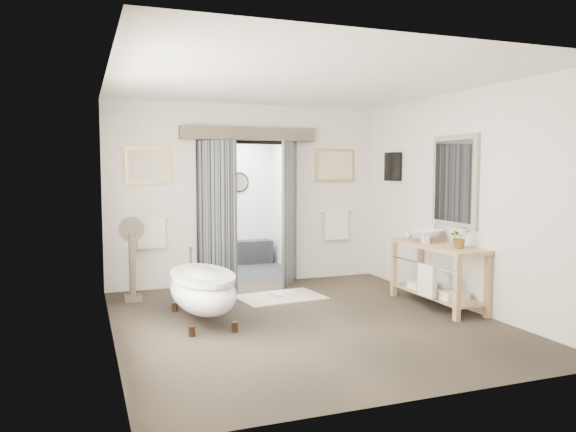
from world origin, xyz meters
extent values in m
plane|color=#443A2B|center=(0.00, 0.00, 0.00)|extent=(5.00, 5.00, 0.00)
cube|color=silver|center=(0.00, -2.50, 1.45)|extent=(4.50, 0.02, 2.90)
cube|color=silver|center=(-2.25, 0.00, 1.45)|extent=(0.02, 5.00, 2.90)
cube|color=silver|center=(2.25, 0.00, 1.45)|extent=(0.02, 5.00, 2.90)
cube|color=silver|center=(-1.52, 2.50, 1.45)|extent=(1.45, 0.02, 2.90)
cube|color=silver|center=(1.52, 2.50, 1.45)|extent=(1.45, 0.02, 2.90)
cube|color=silver|center=(0.00, 2.50, 2.60)|extent=(1.60, 0.02, 0.60)
cube|color=silver|center=(0.00, 0.00, 2.90)|extent=(4.50, 5.00, 0.02)
cube|color=silver|center=(-2.20, -0.60, 1.35)|extent=(0.02, 2.20, 2.70)
cube|color=gray|center=(2.23, 0.09, 1.70)|extent=(0.05, 0.95, 1.25)
cube|color=silver|center=(2.19, 0.09, 1.70)|extent=(0.01, 0.80, 1.10)
cube|color=black|center=(2.13, 1.55, 1.90)|extent=(0.20, 0.20, 0.45)
sphere|color=#FFCC8C|center=(2.13, 1.55, 1.90)|extent=(0.10, 0.10, 0.10)
cube|color=black|center=(0.00, 3.50, 0.01)|extent=(2.20, 2.00, 0.01)
cube|color=silver|center=(0.00, 3.50, 2.50)|extent=(2.20, 2.00, 0.02)
cube|color=white|center=(0.00, 4.50, 1.25)|extent=(2.20, 0.02, 2.50)
cube|color=white|center=(-1.10, 3.50, 1.25)|extent=(0.02, 2.00, 2.50)
cube|color=white|center=(1.10, 3.50, 1.25)|extent=(0.02, 2.00, 2.50)
cube|color=black|center=(0.00, 4.32, 0.23)|extent=(2.00, 0.35, 0.45)
cylinder|color=silver|center=(-0.40, 4.47, 1.60)|extent=(0.40, 0.03, 0.40)
cylinder|color=silver|center=(0.40, 4.47, 1.60)|extent=(0.40, 0.03, 0.40)
cube|color=black|center=(-0.80, 2.50, 1.15)|extent=(0.07, 0.10, 2.30)
cube|color=black|center=(0.80, 2.50, 1.15)|extent=(0.07, 0.10, 2.30)
cube|color=black|center=(0.00, 2.50, 2.30)|extent=(1.67, 0.10, 0.07)
cube|color=black|center=(-0.60, 2.15, 1.15)|extent=(0.49, 0.68, 2.30)
cube|color=black|center=(0.60, 2.15, 1.15)|extent=(0.49, 0.68, 2.30)
cube|color=brown|center=(0.00, 2.40, 2.42)|extent=(2.20, 0.20, 0.20)
cube|color=tan|center=(-1.55, 2.48, 1.92)|extent=(0.72, 0.03, 0.57)
cube|color=beige|center=(-1.55, 2.46, 1.92)|extent=(0.62, 0.01, 0.47)
cube|color=tan|center=(1.55, 2.48, 1.92)|extent=(0.72, 0.03, 0.57)
cube|color=beige|center=(1.55, 2.46, 1.92)|extent=(0.62, 0.01, 0.47)
cylinder|color=silver|center=(-1.55, 2.44, 1.12)|extent=(0.60, 0.02, 0.02)
cube|color=#EBE5C2|center=(-1.55, 2.42, 0.90)|extent=(0.42, 0.08, 0.48)
cylinder|color=silver|center=(1.55, 2.44, 1.12)|extent=(0.60, 0.02, 0.02)
cube|color=#EBE5C2|center=(1.55, 2.42, 0.90)|extent=(0.42, 0.08, 0.48)
cylinder|color=#3A2617|center=(-1.42, -0.15, 0.06)|extent=(0.08, 0.08, 0.12)
cylinder|color=#3A2617|center=(-0.93, -0.15, 0.06)|extent=(0.08, 0.08, 0.12)
cylinder|color=#3A2617|center=(-1.42, 1.03, 0.06)|extent=(0.08, 0.08, 0.12)
cylinder|color=#3A2617|center=(-0.93, 1.03, 0.06)|extent=(0.08, 0.08, 0.12)
ellipsoid|color=white|center=(-1.18, 0.44, 0.38)|extent=(0.75, 1.67, 0.53)
cylinder|color=#3A2617|center=(-1.18, 1.21, 0.71)|extent=(0.03, 0.03, 0.22)
cube|color=tan|center=(1.75, -0.65, 0.42)|extent=(0.07, 0.07, 0.85)
cube|color=tan|center=(2.21, -0.65, 0.42)|extent=(0.07, 0.07, 0.85)
cube|color=tan|center=(1.75, 0.83, 0.42)|extent=(0.07, 0.07, 0.85)
cube|color=tan|center=(2.21, 0.83, 0.42)|extent=(0.07, 0.07, 0.85)
cube|color=tan|center=(1.98, 0.09, 0.82)|extent=(0.55, 1.60, 0.05)
cube|color=tan|center=(1.98, 0.09, 0.16)|extent=(0.45, 1.50, 0.03)
cylinder|color=silver|center=(1.71, 0.09, 0.60)|extent=(0.02, 1.40, 0.02)
cube|color=#EBE5C2|center=(1.71, -0.06, 0.40)|extent=(0.06, 0.34, 0.42)
cube|color=#EBE5C2|center=(1.98, -0.26, 0.23)|extent=(0.35, 0.25, 0.10)
cube|color=#EBE5C2|center=(1.98, 0.44, 0.23)|extent=(0.35, 0.25, 0.10)
cube|color=brown|center=(-1.89, 1.84, 0.04)|extent=(0.23, 0.23, 0.08)
cylinder|color=brown|center=(-1.89, 1.84, 0.52)|extent=(0.09, 0.09, 0.88)
cylinder|color=silver|center=(-1.89, 1.86, 1.02)|extent=(0.31, 0.02, 0.31)
cylinder|color=brown|center=(-1.89, 1.84, 1.02)|extent=(0.35, 0.02, 0.35)
cube|color=beige|center=(0.14, 1.30, 0.01)|extent=(1.29, 0.94, 0.01)
cube|color=silver|center=(0.08, 1.34, 0.04)|extent=(0.13, 0.26, 0.05)
cube|color=silver|center=(0.31, 1.34, 0.04)|extent=(0.13, 0.26, 0.05)
imported|color=white|center=(1.96, 0.38, 0.94)|extent=(0.65, 0.65, 0.17)
imported|color=gray|center=(2.01, -0.32, 0.99)|extent=(0.26, 0.22, 0.28)
imported|color=gray|center=(1.86, 0.21, 0.94)|extent=(0.10, 0.11, 0.19)
imported|color=gray|center=(1.96, 0.80, 0.93)|extent=(0.14, 0.14, 0.15)
camera|label=1|loc=(-2.54, -6.26, 1.87)|focal=35.00mm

